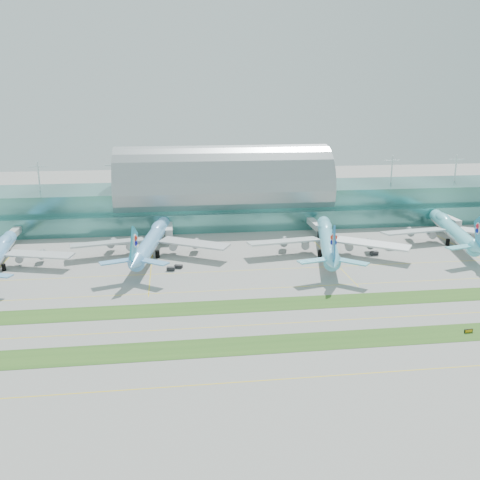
{
  "coord_description": "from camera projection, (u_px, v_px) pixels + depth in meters",
  "views": [
    {
      "loc": [
        -29.57,
        -169.18,
        71.87
      ],
      "look_at": [
        0.0,
        55.0,
        9.0
      ],
      "focal_mm": 40.0,
      "sensor_mm": 36.0,
      "label": 1
    }
  ],
  "objects": [
    {
      "name": "airliner_b",
      "position": [
        152.0,
        240.0,
        242.55
      ],
      "size": [
        71.63,
        82.05,
        22.63
      ],
      "rotation": [
        0.0,
        0.0,
        -0.15
      ],
      "color": "#6BB0EC",
      "rests_on": "ground"
    },
    {
      "name": "terminal",
      "position": [
        223.0,
        197.0,
        303.78
      ],
      "size": [
        340.0,
        69.1,
        36.0
      ],
      "color": "#3D7A75",
      "rests_on": "ground"
    },
    {
      "name": "taxiway_sign_east",
      "position": [
        468.0,
        331.0,
        164.93
      ],
      "size": [
        2.91,
        0.61,
        1.23
      ],
      "rotation": [
        0.0,
        0.0,
        0.1
      ],
      "color": "black",
      "rests_on": "ground"
    },
    {
      "name": "taxiline_a",
      "position": [
        292.0,
        378.0,
        138.72
      ],
      "size": [
        420.0,
        0.35,
        0.01
      ],
      "primitive_type": "cube",
      "color": "yellow",
      "rests_on": "ground"
    },
    {
      "name": "grass_strip_far",
      "position": [
        260.0,
        305.0,
        186.47
      ],
      "size": [
        420.0,
        12.0,
        0.08
      ],
      "primitive_type": "cube",
      "color": "#2D591E",
      "rests_on": "ground"
    },
    {
      "name": "taxiline_c",
      "position": [
        253.0,
        289.0,
        201.76
      ],
      "size": [
        420.0,
        0.35,
        0.01
      ],
      "primitive_type": "cube",
      "color": "yellow",
      "rests_on": "ground"
    },
    {
      "name": "gse_f",
      "position": [
        374.0,
        253.0,
        243.31
      ],
      "size": [
        3.78,
        2.62,
        1.75
      ],
      "primitive_type": "cube",
      "rotation": [
        0.0,
        0.0,
        0.17
      ],
      "color": "black",
      "rests_on": "ground"
    },
    {
      "name": "grass_strip_near",
      "position": [
        277.0,
        344.0,
        157.81
      ],
      "size": [
        420.0,
        12.0,
        0.08
      ],
      "primitive_type": "cube",
      "color": "#2D591E",
      "rests_on": "ground"
    },
    {
      "name": "gse_d",
      "position": [
        178.0,
        266.0,
        225.45
      ],
      "size": [
        3.78,
        2.87,
        1.4
      ],
      "primitive_type": "cube",
      "rotation": [
        0.0,
        0.0,
        -0.32
      ],
      "color": "black",
      "rests_on": "ground"
    },
    {
      "name": "airliner_d",
      "position": [
        453.0,
        229.0,
        261.21
      ],
      "size": [
        69.51,
        80.11,
        22.28
      ],
      "rotation": [
        0.0,
        0.0,
        -0.23
      ],
      "color": "#68D5E6",
      "rests_on": "ground"
    },
    {
      "name": "gse_c",
      "position": [
        171.0,
        269.0,
        222.02
      ],
      "size": [
        3.55,
        2.23,
        1.64
      ],
      "primitive_type": "cube",
      "rotation": [
        0.0,
        0.0,
        -0.18
      ],
      "color": "black",
      "rests_on": "ground"
    },
    {
      "name": "gse_e",
      "position": [
        332.0,
        266.0,
        225.51
      ],
      "size": [
        3.65,
        2.41,
        1.35
      ],
      "primitive_type": "cube",
      "rotation": [
        0.0,
        0.0,
        0.27
      ],
      "color": "orange",
      "rests_on": "ground"
    },
    {
      "name": "ground",
      "position": [
        261.0,
        307.0,
        184.57
      ],
      "size": [
        700.0,
        700.0,
        0.0
      ],
      "primitive_type": "plane",
      "color": "gray",
      "rests_on": "ground"
    },
    {
      "name": "airliner_c",
      "position": [
        327.0,
        239.0,
        243.08
      ],
      "size": [
        71.3,
        82.21,
        22.88
      ],
      "rotation": [
        0.0,
        0.0,
        -0.23
      ],
      "color": "#69CCE8",
      "rests_on": "ground"
    },
    {
      "name": "taxiline_b",
      "position": [
        268.0,
        324.0,
        171.2
      ],
      "size": [
        420.0,
        0.35,
        0.01
      ],
      "primitive_type": "cube",
      "color": "yellow",
      "rests_on": "ground"
    },
    {
      "name": "taxiline_d",
      "position": [
        245.0,
        270.0,
        222.78
      ],
      "size": [
        420.0,
        0.35,
        0.01
      ],
      "primitive_type": "cube",
      "color": "yellow",
      "rests_on": "ground"
    }
  ]
}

